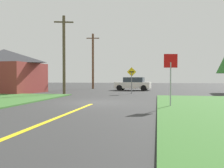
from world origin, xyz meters
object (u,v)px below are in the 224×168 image
(stop_sign, at_px, (171,70))
(utility_pole_mid, at_px, (64,54))
(direction_sign, at_px, (132,77))
(car_approaching_junction, at_px, (133,84))
(utility_pole_far, at_px, (93,61))
(barn, at_px, (4,71))

(stop_sign, relative_size, utility_pole_mid, 0.38)
(utility_pole_mid, distance_m, direction_sign, 6.87)
(car_approaching_junction, xyz_separation_m, direction_sign, (0.50, -6.51, 0.80))
(utility_pole_mid, bearing_deg, car_approaching_junction, 56.32)
(car_approaching_junction, xyz_separation_m, utility_pole_far, (-5.97, 2.97, 3.18))
(stop_sign, height_order, car_approaching_junction, stop_sign)
(utility_pole_mid, bearing_deg, stop_sign, -42.40)
(direction_sign, xyz_separation_m, barn, (-13.38, -0.71, 0.67))
(stop_sign, distance_m, utility_pole_far, 22.33)
(utility_pole_mid, relative_size, barn, 0.96)
(utility_pole_far, height_order, direction_sign, utility_pole_far)
(utility_pole_mid, distance_m, barn, 7.48)
(utility_pole_far, bearing_deg, direction_sign, -55.70)
(stop_sign, relative_size, car_approaching_junction, 0.62)
(barn, bearing_deg, stop_sign, -30.74)
(direction_sign, bearing_deg, car_approaching_junction, 94.37)
(utility_pole_mid, height_order, barn, utility_pole_mid)
(utility_pole_far, bearing_deg, car_approaching_junction, -26.47)
(stop_sign, height_order, barn, barn)
(car_approaching_junction, distance_m, utility_pole_mid, 10.69)
(utility_pole_far, distance_m, direction_sign, 11.72)
(car_approaching_junction, height_order, barn, barn)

